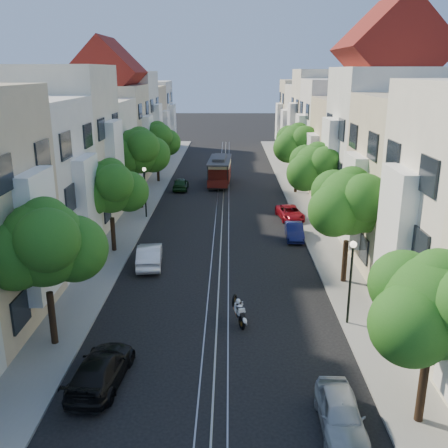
{
  "coord_description": "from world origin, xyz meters",
  "views": [
    {
      "loc": [
        0.58,
        -17.67,
        11.78
      ],
      "look_at": [
        0.25,
        13.32,
        2.2
      ],
      "focal_mm": 40.0,
      "sensor_mm": 36.0,
      "label": 1
    }
  ],
  "objects_px": {
    "parked_car_w_mid": "(150,255)",
    "tree_w_a": "(45,246)",
    "tree_e_b": "(350,204)",
    "parked_car_w_near": "(101,369)",
    "parked_car_e_far": "(290,213)",
    "sportbike_rider": "(239,310)",
    "tree_w_b": "(111,188)",
    "tree_e_a": "(435,309)",
    "lamp_west": "(145,185)",
    "parked_car_e_mid": "(294,231)",
    "tree_e_c": "(317,169)",
    "tree_w_c": "(140,152)",
    "tree_w_d": "(157,140)",
    "cable_car": "(220,169)",
    "parked_car_w_far": "(181,184)",
    "lamp_east": "(351,270)",
    "parked_car_e_near": "(341,413)",
    "tree_e_d": "(298,144)"
  },
  "relations": [
    {
      "from": "parked_car_w_mid",
      "to": "tree_w_a",
      "type": "bearing_deg",
      "value": 68.2
    },
    {
      "from": "tree_e_b",
      "to": "parked_car_w_near",
      "type": "relative_size",
      "value": 1.53
    },
    {
      "from": "tree_e_b",
      "to": "parked_car_e_far",
      "type": "height_order",
      "value": "tree_e_b"
    },
    {
      "from": "parked_car_e_far",
      "to": "sportbike_rider",
      "type": "bearing_deg",
      "value": -112.07
    },
    {
      "from": "tree_w_b",
      "to": "parked_car_w_near",
      "type": "distance_m",
      "value": 15.54
    },
    {
      "from": "tree_e_a",
      "to": "tree_w_b",
      "type": "distance_m",
      "value": 22.28
    },
    {
      "from": "lamp_west",
      "to": "parked_car_e_mid",
      "type": "bearing_deg",
      "value": -23.8
    },
    {
      "from": "tree_e_c",
      "to": "tree_w_c",
      "type": "relative_size",
      "value": 0.92
    },
    {
      "from": "tree_w_d",
      "to": "cable_car",
      "type": "height_order",
      "value": "tree_w_d"
    },
    {
      "from": "tree_e_a",
      "to": "parked_car_w_near",
      "type": "relative_size",
      "value": 1.43
    },
    {
      "from": "parked_car_e_mid",
      "to": "parked_car_e_far",
      "type": "bearing_deg",
      "value": 89.36
    },
    {
      "from": "tree_w_a",
      "to": "sportbike_rider",
      "type": "relative_size",
      "value": 3.93
    },
    {
      "from": "tree_e_b",
      "to": "tree_w_c",
      "type": "bearing_deg",
      "value": 131.99
    },
    {
      "from": "tree_w_c",
      "to": "parked_car_w_near",
      "type": "distance_m",
      "value": 26.35
    },
    {
      "from": "parked_car_e_mid",
      "to": "parked_car_w_far",
      "type": "height_order",
      "value": "parked_car_w_far"
    },
    {
      "from": "parked_car_e_far",
      "to": "tree_w_b",
      "type": "bearing_deg",
      "value": -156.05
    },
    {
      "from": "tree_e_a",
      "to": "tree_w_b",
      "type": "bearing_deg",
      "value": 130.27
    },
    {
      "from": "tree_w_b",
      "to": "cable_car",
      "type": "relative_size",
      "value": 0.86
    },
    {
      "from": "tree_e_a",
      "to": "lamp_east",
      "type": "distance_m",
      "value": 7.26
    },
    {
      "from": "cable_car",
      "to": "parked_car_e_near",
      "type": "distance_m",
      "value": 38.61
    },
    {
      "from": "tree_e_c",
      "to": "parked_car_e_mid",
      "type": "xyz_separation_m",
      "value": [
        -1.93,
        -3.11,
        -4.03
      ]
    },
    {
      "from": "tree_e_d",
      "to": "parked_car_w_far",
      "type": "distance_m",
      "value": 12.48
    },
    {
      "from": "parked_car_w_far",
      "to": "parked_car_w_near",
      "type": "bearing_deg",
      "value": 89.47
    },
    {
      "from": "tree_e_a",
      "to": "parked_car_e_mid",
      "type": "height_order",
      "value": "tree_e_a"
    },
    {
      "from": "lamp_west",
      "to": "parked_car_e_near",
      "type": "xyz_separation_m",
      "value": [
        10.7,
        -25.33,
        -2.23
      ]
    },
    {
      "from": "tree_e_b",
      "to": "sportbike_rider",
      "type": "height_order",
      "value": "tree_e_b"
    },
    {
      "from": "parked_car_w_near",
      "to": "tree_e_c",
      "type": "bearing_deg",
      "value": -113.77
    },
    {
      "from": "tree_e_a",
      "to": "tree_w_a",
      "type": "xyz_separation_m",
      "value": [
        -14.4,
        5.0,
        0.34
      ]
    },
    {
      "from": "parked_car_w_mid",
      "to": "tree_e_c",
      "type": "bearing_deg",
      "value": -150.01
    },
    {
      "from": "tree_w_b",
      "to": "parked_car_w_mid",
      "type": "xyz_separation_m",
      "value": [
        2.74,
        -2.42,
        -3.71
      ]
    },
    {
      "from": "tree_e_b",
      "to": "parked_car_e_far",
      "type": "bearing_deg",
      "value": 97.34
    },
    {
      "from": "tree_e_a",
      "to": "tree_w_d",
      "type": "distance_m",
      "value": 41.57
    },
    {
      "from": "parked_car_w_near",
      "to": "tree_w_d",
      "type": "bearing_deg",
      "value": -80.26
    },
    {
      "from": "tree_e_c",
      "to": "parked_car_e_near",
      "type": "xyz_separation_m",
      "value": [
        -2.86,
        -23.31,
        -3.98
      ]
    },
    {
      "from": "tree_w_a",
      "to": "parked_car_e_far",
      "type": "distance_m",
      "value": 23.99
    },
    {
      "from": "cable_car",
      "to": "parked_car_e_far",
      "type": "xyz_separation_m",
      "value": [
        6.04,
        -13.09,
        -1.1
      ]
    },
    {
      "from": "cable_car",
      "to": "parked_car_e_mid",
      "type": "distance_m",
      "value": 19.02
    },
    {
      "from": "lamp_west",
      "to": "cable_car",
      "type": "xyz_separation_m",
      "value": [
        5.86,
        12.96,
        -1.2
      ]
    },
    {
      "from": "parked_car_e_far",
      "to": "parked_car_w_near",
      "type": "relative_size",
      "value": 0.89
    },
    {
      "from": "tree_w_a",
      "to": "parked_car_e_near",
      "type": "bearing_deg",
      "value": -24.7
    },
    {
      "from": "tree_e_a",
      "to": "sportbike_rider",
      "type": "height_order",
      "value": "tree_e_a"
    },
    {
      "from": "parked_car_e_near",
      "to": "parked_car_w_near",
      "type": "relative_size",
      "value": 0.83
    },
    {
      "from": "lamp_west",
      "to": "parked_car_w_mid",
      "type": "height_order",
      "value": "lamp_west"
    },
    {
      "from": "tree_e_c",
      "to": "tree_e_d",
      "type": "bearing_deg",
      "value": 90.0
    },
    {
      "from": "lamp_west",
      "to": "parked_car_e_mid",
      "type": "distance_m",
      "value": 12.92
    },
    {
      "from": "parked_car_e_near",
      "to": "cable_car",
      "type": "bearing_deg",
      "value": 98.34
    },
    {
      "from": "tree_e_a",
      "to": "parked_car_e_near",
      "type": "xyz_separation_m",
      "value": [
        -2.86,
        -0.31,
        -3.78
      ]
    },
    {
      "from": "tree_e_c",
      "to": "tree_e_a",
      "type": "bearing_deg",
      "value": -90.0
    },
    {
      "from": "tree_w_a",
      "to": "parked_car_e_near",
      "type": "xyz_separation_m",
      "value": [
        11.54,
        -5.31,
        -4.11
      ]
    },
    {
      "from": "lamp_west",
      "to": "parked_car_e_far",
      "type": "xyz_separation_m",
      "value": [
        11.9,
        -0.13,
        -2.3
      ]
    }
  ]
}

